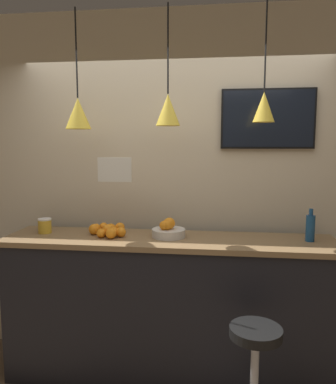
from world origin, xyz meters
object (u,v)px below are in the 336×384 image
at_px(spread_jar, 45,226).
at_px(mounted_tv, 268,119).
at_px(juice_bottle, 310,228).
at_px(bar_stool, 254,372).
at_px(fruit_bowl, 168,230).

relative_size(spread_jar, mounted_tv, 0.16).
xyz_separation_m(juice_bottle, mounted_tv, (-0.29, 0.29, 0.80)).
xyz_separation_m(bar_stool, mounted_tv, (0.14, 0.88, 1.58)).
height_order(bar_stool, juice_bottle, juice_bottle).
height_order(bar_stool, mounted_tv, mounted_tv).
bearing_deg(juice_bottle, bar_stool, -126.31).
distance_m(bar_stool, spread_jar, 1.86).
xyz_separation_m(bar_stool, fruit_bowl, (-0.61, 0.59, 0.73)).
height_order(spread_jar, mounted_tv, mounted_tv).
distance_m(fruit_bowl, spread_jar, 0.99).
bearing_deg(bar_stool, fruit_bowl, 136.06).
bearing_deg(bar_stool, juice_bottle, 53.69).
xyz_separation_m(bar_stool, spread_jar, (-1.60, 0.59, 0.74)).
distance_m(juice_bottle, mounted_tv, 0.90).
bearing_deg(mounted_tv, juice_bottle, -45.53).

